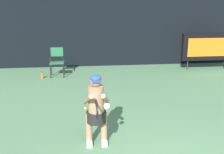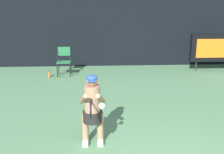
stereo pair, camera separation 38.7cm
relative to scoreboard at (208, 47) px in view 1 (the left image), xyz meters
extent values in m
cube|color=black|center=(-3.81, 1.19, 0.85)|extent=(18.00, 0.12, 3.60)
cube|color=black|center=(0.00, 0.00, 0.00)|extent=(2.20, 0.20, 1.10)
cube|color=orange|center=(0.00, -0.10, 0.00)|extent=(1.80, 0.01, 0.75)
cylinder|color=#2D2D33|center=(-0.83, 0.00, -0.75)|extent=(0.05, 0.05, 0.40)
cylinder|color=black|center=(-6.35, -0.62, -0.69)|extent=(0.04, 0.04, 0.52)
cylinder|color=black|center=(-5.87, -0.62, -0.69)|extent=(0.04, 0.04, 0.52)
cylinder|color=black|center=(-6.35, -0.22, -0.69)|extent=(0.04, 0.04, 0.52)
cylinder|color=black|center=(-5.87, -0.22, -0.69)|extent=(0.04, 0.04, 0.52)
cube|color=#246A3F|center=(-6.11, -0.42, -0.41)|extent=(0.52, 0.44, 0.03)
cylinder|color=black|center=(-6.35, -0.22, -0.15)|extent=(0.04, 0.04, 0.56)
cylinder|color=black|center=(-5.87, -0.22, -0.15)|extent=(0.04, 0.04, 0.56)
cube|color=#246A3F|center=(-6.11, -0.22, -0.04)|extent=(0.48, 0.02, 0.34)
cylinder|color=black|center=(-6.35, -0.42, -0.21)|extent=(0.04, 0.44, 0.04)
cylinder|color=black|center=(-5.87, -0.42, -0.21)|extent=(0.04, 0.44, 0.04)
cylinder|color=orange|center=(-6.66, -0.66, -0.83)|extent=(0.07, 0.07, 0.24)
cylinder|color=black|center=(-6.66, -0.66, -0.69)|extent=(0.03, 0.03, 0.03)
cube|color=white|center=(-5.09, -5.69, -0.90)|extent=(0.11, 0.26, 0.09)
cube|color=white|center=(-4.79, -5.69, -0.90)|extent=(0.11, 0.26, 0.09)
cylinder|color=#A37A5B|center=(-5.09, -5.64, -0.62)|extent=(0.13, 0.13, 0.66)
cylinder|color=#A37A5B|center=(-4.79, -5.64, -0.62)|extent=(0.13, 0.13, 0.66)
cylinder|color=black|center=(-4.94, -5.64, -0.36)|extent=(0.39, 0.39, 0.22)
cylinder|color=#A37A5B|center=(-4.94, -5.64, -0.01)|extent=(0.31, 0.31, 0.56)
sphere|color=#A37A5B|center=(-4.94, -5.64, 0.37)|extent=(0.22, 0.22, 0.22)
ellipsoid|color=#284C93|center=(-4.94, -5.64, 0.43)|extent=(0.22, 0.22, 0.12)
cube|color=#284C93|center=(-4.94, -5.74, 0.40)|extent=(0.17, 0.12, 0.02)
cylinder|color=#A37A5B|center=(-5.11, -5.81, 0.07)|extent=(0.20, 0.50, 0.34)
cylinder|color=#A37A5B|center=(-4.78, -5.81, 0.07)|extent=(0.20, 0.50, 0.34)
cylinder|color=white|center=(-4.76, -5.93, -0.04)|extent=(0.13, 0.12, 0.12)
cylinder|color=black|center=(-4.96, -5.95, 0.02)|extent=(0.03, 0.28, 0.03)
torus|color=black|center=(-4.96, -6.26, 0.02)|extent=(0.02, 0.31, 0.31)
ellipsoid|color=silver|center=(-4.96, -6.26, 0.02)|extent=(0.01, 0.26, 0.26)
sphere|color=#CCDB3D|center=(-5.13, -3.84, -0.91)|extent=(0.07, 0.07, 0.07)
camera|label=1|loc=(-5.21, -10.67, 1.87)|focal=44.10mm
camera|label=2|loc=(-4.82, -10.70, 1.87)|focal=44.10mm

